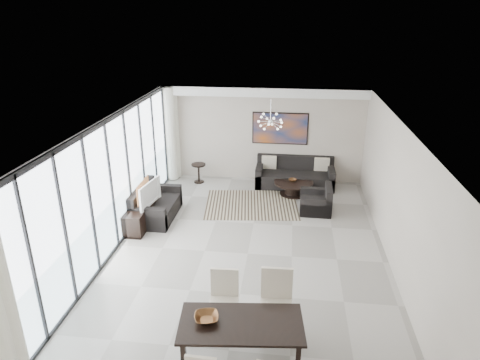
# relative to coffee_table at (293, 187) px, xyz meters

# --- Properties ---
(room_shell) EXTENTS (6.00, 9.00, 2.90)m
(room_shell) POSITION_rel_coffee_table_xyz_m (-0.50, -3.39, 1.23)
(room_shell) COLOR #A8A39B
(room_shell) RESTS_ON ground
(window_wall) EXTENTS (0.37, 8.95, 2.90)m
(window_wall) POSITION_rel_coffee_table_xyz_m (-3.82, -3.39, 1.25)
(window_wall) COLOR silver
(window_wall) RESTS_ON floor
(soffit) EXTENTS (5.98, 0.40, 0.26)m
(soffit) POSITION_rel_coffee_table_xyz_m (-0.96, 0.91, 2.55)
(soffit) COLOR white
(soffit) RESTS_ON room_shell
(painting) EXTENTS (1.68, 0.04, 0.98)m
(painting) POSITION_rel_coffee_table_xyz_m (-0.46, 1.08, 1.43)
(painting) COLOR #AE5118
(painting) RESTS_ON room_shell
(chandelier) EXTENTS (0.66, 0.66, 0.71)m
(chandelier) POSITION_rel_coffee_table_xyz_m (-0.66, -0.89, 2.13)
(chandelier) COLOR silver
(chandelier) RESTS_ON room_shell
(rug) EXTENTS (2.67, 2.16, 0.01)m
(rug) POSITION_rel_coffee_table_xyz_m (-1.12, -0.85, -0.22)
(rug) COLOR black
(rug) RESTS_ON floor
(coffee_table) EXTENTS (1.12, 1.12, 0.39)m
(coffee_table) POSITION_rel_coffee_table_xyz_m (0.00, 0.00, 0.00)
(coffee_table) COLOR black
(coffee_table) RESTS_ON floor
(bowl_coffee) EXTENTS (0.27, 0.27, 0.07)m
(bowl_coffee) POSITION_rel_coffee_table_xyz_m (-0.03, 0.01, 0.21)
(bowl_coffee) COLOR brown
(bowl_coffee) RESTS_ON coffee_table
(sofa_main) EXTENTS (2.32, 0.95, 0.84)m
(sofa_main) POSITION_rel_coffee_table_xyz_m (0.04, 0.69, 0.06)
(sofa_main) COLOR black
(sofa_main) RESTS_ON floor
(loveseat) EXTENTS (0.92, 1.64, 0.82)m
(loveseat) POSITION_rel_coffee_table_xyz_m (-3.51, -1.88, 0.06)
(loveseat) COLOR black
(loveseat) RESTS_ON floor
(armchair) EXTENTS (0.82, 0.87, 0.72)m
(armchair) POSITION_rel_coffee_table_xyz_m (0.62, -1.06, 0.02)
(armchair) COLOR black
(armchair) RESTS_ON floor
(side_table) EXTENTS (0.43, 0.43, 0.60)m
(side_table) POSITION_rel_coffee_table_xyz_m (-2.89, 0.57, 0.18)
(side_table) COLOR black
(side_table) RESTS_ON floor
(tv_console) EXTENTS (0.48, 1.72, 0.54)m
(tv_console) POSITION_rel_coffee_table_xyz_m (-3.72, -2.23, 0.05)
(tv_console) COLOR black
(tv_console) RESTS_ON floor
(television) EXTENTS (0.30, 1.02, 0.58)m
(television) POSITION_rel_coffee_table_xyz_m (-3.56, -2.27, 0.61)
(television) COLOR gray
(television) RESTS_ON tv_console
(dining_table) EXTENTS (1.89, 1.08, 0.75)m
(dining_table) POSITION_rel_coffee_table_xyz_m (-0.74, -6.49, 0.45)
(dining_table) COLOR black
(dining_table) RESTS_ON floor
(dining_chair_nw) EXTENTS (0.48, 0.48, 1.01)m
(dining_chair_nw) POSITION_rel_coffee_table_xyz_m (-1.13, -5.65, 0.36)
(dining_chair_nw) COLOR beige
(dining_chair_nw) RESTS_ON floor
(dining_chair_ne) EXTENTS (0.53, 0.53, 1.12)m
(dining_chair_ne) POSITION_rel_coffee_table_xyz_m (-0.26, -5.68, 0.42)
(dining_chair_ne) COLOR beige
(dining_chair_ne) RESTS_ON floor
(bowl_dining) EXTENTS (0.43, 0.43, 0.09)m
(bowl_dining) POSITION_rel_coffee_table_xyz_m (-1.25, -6.49, 0.57)
(bowl_dining) COLOR brown
(bowl_dining) RESTS_ON dining_table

